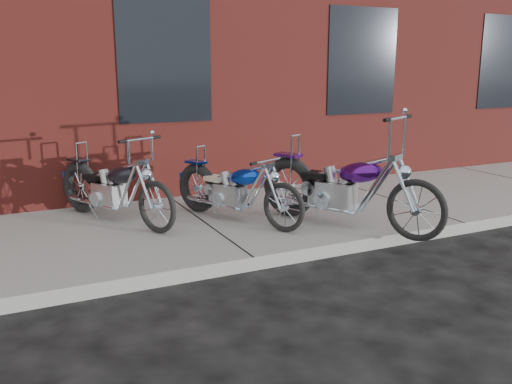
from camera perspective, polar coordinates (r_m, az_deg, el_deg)
ground at (r=5.76m, az=-0.23°, el=-8.31°), size 120.00×120.00×0.00m
sidewalk at (r=7.05m, az=-5.49°, el=-3.72°), size 22.00×3.00×0.15m
chopper_purple at (r=6.76m, az=9.16°, el=0.09°), size 1.22×2.30×1.41m
chopper_blue at (r=6.97m, az=-2.27°, el=0.02°), size 0.97×1.96×0.92m
chopper_third at (r=7.17m, az=-14.81°, el=0.12°), size 1.06×2.05×1.13m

